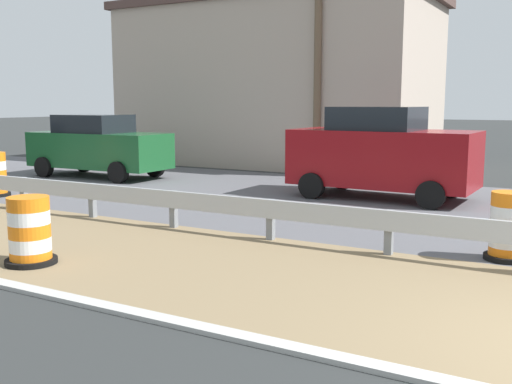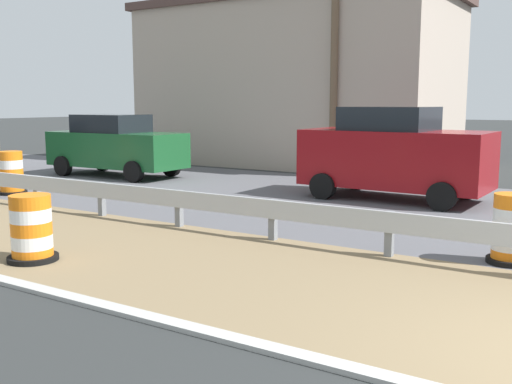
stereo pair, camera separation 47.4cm
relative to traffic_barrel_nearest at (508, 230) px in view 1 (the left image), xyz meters
name	(u,v)px [view 1 (the left image)]	position (x,y,z in m)	size (l,w,h in m)	color
guardrail_median	(458,229)	(-0.62, 0.60, 0.05)	(0.18, 41.35, 0.71)	#ADB2B7
traffic_barrel_nearest	(508,230)	(0.00, 0.00, 0.00)	(0.65, 0.65, 1.03)	orange
traffic_barrel_close	(30,234)	(-3.63, 6.02, -0.02)	(0.74, 0.74, 0.99)	orange
car_trailing_near_lane	(98,146)	(4.49, 12.53, 0.52)	(1.99, 4.65, 1.96)	#195128
car_mid_far_lane	(382,153)	(4.78, 3.44, 0.65)	(2.26, 4.43, 2.23)	maroon
roadside_shop_near	(279,83)	(11.46, 9.73, 2.62)	(6.33, 11.82, 6.15)	#AD9E8E
utility_pole_near	(318,41)	(8.33, 6.73, 3.80)	(0.24, 1.80, 8.21)	brown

